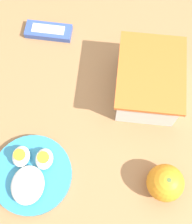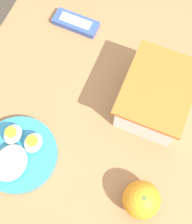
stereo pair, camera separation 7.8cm
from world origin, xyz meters
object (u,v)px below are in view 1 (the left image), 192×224
candy_bar (49,31)px  rice_plate (31,174)px  orange_fruit (165,183)px  food_container (148,82)px

candy_bar → rice_plate: bearing=3.6°
orange_fruit → candy_bar: 0.52m
orange_fruit → rice_plate: bearing=-88.1°
food_container → rice_plate: food_container is taller
rice_plate → candy_bar: 0.41m
rice_plate → candy_bar: size_ratio=1.45×
food_container → candy_bar: bearing=-117.9°
food_container → orange_fruit: food_container is taller
candy_bar → orange_fruit: bearing=40.3°
food_container → rice_plate: size_ratio=1.08×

